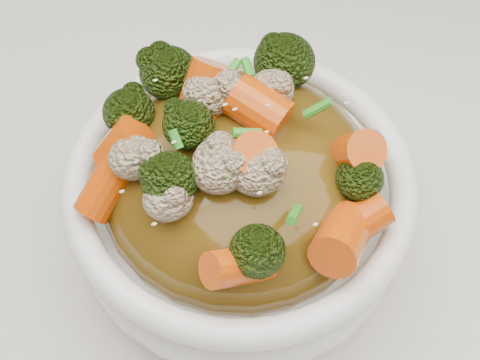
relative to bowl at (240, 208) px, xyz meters
name	(u,v)px	position (x,y,z in m)	size (l,w,h in m)	color
tablecloth	(266,254)	(0.02, -0.01, -0.06)	(1.20, 0.80, 0.04)	silver
bowl	(240,208)	(0.00, 0.00, 0.00)	(0.19, 0.19, 0.08)	white
sauce_base	(240,183)	(0.00, 0.00, 0.03)	(0.15, 0.15, 0.08)	#543B0E
carrots	(240,119)	(0.00, 0.00, 0.08)	(0.15, 0.15, 0.04)	#D44A06
broccoli	(240,120)	(0.00, 0.00, 0.08)	(0.15, 0.15, 0.04)	black
cauliflower	(240,122)	(0.00, 0.00, 0.08)	(0.15, 0.15, 0.03)	#CAB08A
scallions	(240,118)	(0.00, 0.00, 0.08)	(0.12, 0.12, 0.02)	#2D8E20
sesame_seeds	(240,118)	(0.00, 0.00, 0.08)	(0.14, 0.14, 0.01)	beige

